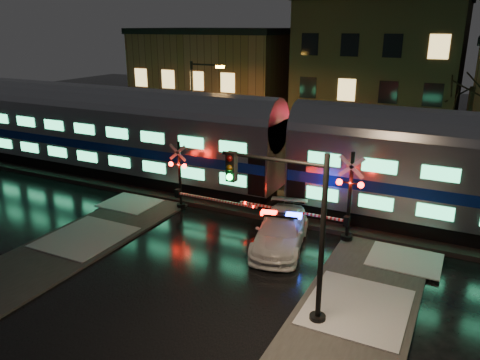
# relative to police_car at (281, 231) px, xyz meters

# --- Properties ---
(ground) EXTENTS (120.00, 120.00, 0.00)m
(ground) POSITION_rel_police_car_xyz_m (-2.11, -0.50, -0.77)
(ground) COLOR black
(ground) RESTS_ON ground
(ballast) EXTENTS (90.00, 4.20, 0.24)m
(ballast) POSITION_rel_police_car_xyz_m (-2.11, 4.50, -0.65)
(ballast) COLOR black
(ballast) RESTS_ON ground
(sidewalk_left) EXTENTS (4.00, 20.00, 0.12)m
(sidewalk_left) POSITION_rel_police_car_xyz_m (-8.61, -6.50, -0.71)
(sidewalk_left) COLOR #2D2D2D
(sidewalk_left) RESTS_ON ground
(sidewalk_right) EXTENTS (4.00, 20.00, 0.12)m
(sidewalk_right) POSITION_rel_police_car_xyz_m (4.39, -6.50, -0.71)
(sidewalk_right) COLOR #2D2D2D
(sidewalk_right) RESTS_ON ground
(building_left) EXTENTS (14.00, 10.00, 9.00)m
(building_left) POSITION_rel_police_car_xyz_m (-15.11, 21.50, 3.73)
(building_left) COLOR brown
(building_left) RESTS_ON ground
(building_mid) EXTENTS (12.00, 11.00, 11.50)m
(building_mid) POSITION_rel_police_car_xyz_m (-0.11, 22.00, 4.98)
(building_mid) COLOR brown
(building_mid) RESTS_ON ground
(train) EXTENTS (51.00, 3.12, 5.92)m
(train) POSITION_rel_police_car_xyz_m (-1.52, 4.50, 2.61)
(train) COLOR black
(train) RESTS_ON ballast
(police_car) EXTENTS (3.21, 5.62, 1.70)m
(police_car) POSITION_rel_police_car_xyz_m (0.00, 0.00, 0.00)
(police_car) COLOR silver
(police_car) RESTS_ON ground
(crossing_signal_right) EXTENTS (6.21, 0.67, 4.39)m
(crossing_signal_right) POSITION_rel_police_car_xyz_m (2.26, 1.81, 1.05)
(crossing_signal_right) COLOR black
(crossing_signal_right) RESTS_ON ground
(crossing_signal_left) EXTENTS (5.43, 0.64, 3.85)m
(crossing_signal_left) POSITION_rel_police_car_xyz_m (-6.37, 1.80, 0.81)
(crossing_signal_left) COLOR black
(crossing_signal_left) RESTS_ON ground
(traffic_light) EXTENTS (3.91, 0.70, 6.04)m
(traffic_light) POSITION_rel_police_car_xyz_m (2.39, -4.91, 2.44)
(traffic_light) COLOR black
(traffic_light) RESTS_ON ground
(streetlight) EXTENTS (2.51, 0.26, 7.51)m
(streetlight) POSITION_rel_police_car_xyz_m (-9.70, 8.50, 3.55)
(streetlight) COLOR black
(streetlight) RESTS_ON ground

